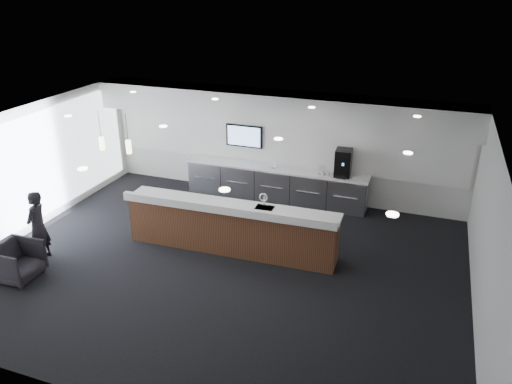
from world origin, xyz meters
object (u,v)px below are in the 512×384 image
(coffee_machine, at_px, (343,163))
(armchair, at_px, (17,261))
(lounge_guest, at_px, (38,227))
(service_counter, at_px, (231,227))

(coffee_machine, height_order, armchair, coffee_machine)
(lounge_guest, bearing_deg, armchair, -4.77)
(service_counter, relative_size, lounge_guest, 3.03)
(service_counter, distance_m, armchair, 4.46)
(coffee_machine, bearing_deg, armchair, -138.52)
(service_counter, bearing_deg, lounge_guest, -156.43)
(service_counter, relative_size, coffee_machine, 6.82)
(armchair, height_order, lounge_guest, lounge_guest)
(coffee_machine, xyz_separation_m, armchair, (-5.55, -5.52, -0.91))
(lounge_guest, bearing_deg, coffee_machine, 120.28)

